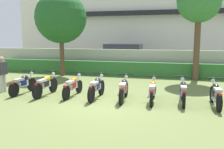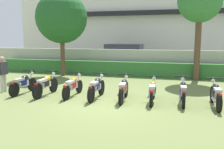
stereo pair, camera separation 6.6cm
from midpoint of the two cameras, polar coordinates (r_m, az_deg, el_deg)
The scene contains 16 objects.
ground at distance 9.13m, azimuth -1.96°, elevation -6.81°, with size 60.00×60.00×0.00m, color olive.
building at distance 24.47m, azimuth 9.09°, elevation 12.52°, with size 24.26×6.50×8.29m.
compound_wall at distance 16.24m, azimuth 5.77°, elevation 2.82°, with size 23.05×0.30×1.61m, color #BCB7A8.
hedge_row at distance 15.59m, azimuth 5.33°, elevation 1.25°, with size 18.44×0.70×0.89m, color #337033.
parked_car at distance 19.09m, azimuth 2.92°, elevation 4.10°, with size 4.53×2.13×1.89m.
tree_near_inspector at distance 15.95m, azimuth -11.69°, elevation 12.56°, with size 3.15×3.15×5.17m.
tree_far_side at distance 14.86m, azimuth 19.12°, elevation 15.41°, with size 2.39×2.39×5.58m.
motorcycle_in_row_0 at distance 11.34m, azimuth -19.80°, elevation -1.98°, with size 0.60×1.85×0.95m.
motorcycle_in_row_1 at distance 10.71m, azimuth -15.09°, elevation -2.29°, with size 0.60×1.94×0.98m.
motorcycle_in_row_2 at distance 10.35m, azimuth -9.11°, elevation -2.59°, with size 0.60×1.90×0.94m.
motorcycle_in_row_3 at distance 9.85m, azimuth -3.74°, elevation -2.94°, with size 0.60×1.95×0.98m.
motorcycle_in_row_4 at distance 9.58m, azimuth 2.49°, elevation -3.31°, with size 0.60×1.90×0.97m.
motorcycle_in_row_5 at distance 9.44m, azimuth 9.06°, elevation -3.66°, with size 0.60×1.88×0.94m.
motorcycle_in_row_6 at distance 9.47m, azimuth 15.69°, elevation -3.80°, with size 0.60×1.89×0.95m.
motorcycle_in_row_7 at distance 9.41m, azimuth 22.41°, elevation -4.18°, with size 0.60×1.88×0.96m.
inspector_person at distance 11.95m, azimuth -23.90°, elevation 0.65°, with size 0.22×0.65×1.58m.
Camera 1 is at (2.53, -8.43, 2.42)m, focal length 40.10 mm.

